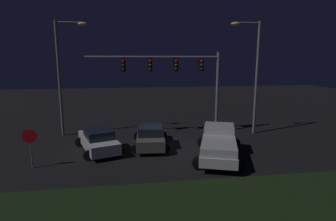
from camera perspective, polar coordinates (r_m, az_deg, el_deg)
ground_plane at (r=18.95m, az=-1.85°, el=-7.73°), size 80.00×80.00×0.00m
grass_median at (r=11.82m, az=2.90°, el=-19.50°), size 25.85×4.70×0.10m
pickup_truck at (r=17.15m, az=10.46°, el=-6.41°), size 4.01×5.76×1.80m
car_sedan at (r=18.63m, az=-14.20°, el=-6.00°), size 3.33×4.74×1.51m
car_sedan_far at (r=19.02m, az=-3.66°, el=-5.34°), size 2.71×4.53×1.51m
traffic_signal_gantry at (r=21.52m, az=1.72°, el=8.14°), size 10.32×0.56×6.50m
street_lamp_left at (r=22.62m, az=-20.67°, el=8.68°), size 2.40×0.44×8.79m
street_lamp_right at (r=22.66m, az=17.00°, el=8.91°), size 2.39×0.44×8.79m
stop_sign at (r=16.85m, az=-26.67°, el=-5.71°), size 0.76×0.08×2.23m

